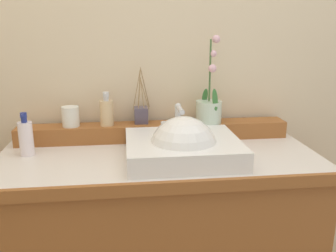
% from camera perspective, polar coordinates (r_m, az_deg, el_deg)
% --- Properties ---
extents(wall_back, '(3.05, 0.20, 2.51)m').
position_cam_1_polar(wall_back, '(1.75, -2.77, 10.90)').
color(wall_back, beige).
rests_on(wall_back, ground).
extents(vanity_cabinet, '(1.27, 0.56, 0.90)m').
position_cam_1_polar(vanity_cabinet, '(1.66, -1.34, -19.15)').
color(vanity_cabinet, '#985628').
rests_on(vanity_cabinet, ground).
extents(back_ledge, '(1.20, 0.11, 0.07)m').
position_cam_1_polar(back_ledge, '(1.63, -2.16, -0.83)').
color(back_ledge, '#985628').
rests_on(back_ledge, vanity_cabinet).
extents(sink_basin, '(0.43, 0.38, 0.28)m').
position_cam_1_polar(sink_basin, '(1.39, 2.39, -3.71)').
color(sink_basin, white).
rests_on(sink_basin, vanity_cabinet).
extents(potted_plant, '(0.11, 0.12, 0.38)m').
position_cam_1_polar(potted_plant, '(1.63, 6.48, 3.07)').
color(potted_plant, beige).
rests_on(potted_plant, back_ledge).
extents(soap_dispenser, '(0.06, 0.06, 0.15)m').
position_cam_1_polar(soap_dispenser, '(1.60, -9.60, 2.19)').
color(soap_dispenser, '#DAB886').
rests_on(soap_dispenser, back_ledge).
extents(tumbler_cup, '(0.07, 0.07, 0.09)m').
position_cam_1_polar(tumbler_cup, '(1.62, -15.04, 1.44)').
color(tumbler_cup, white).
rests_on(tumbler_cup, back_ledge).
extents(reed_diffuser, '(0.08, 0.09, 0.25)m').
position_cam_1_polar(reed_diffuser, '(1.63, -4.25, 1.85)').
color(reed_diffuser, '#4F4657').
rests_on(reed_diffuser, back_ledge).
extents(lotion_bottle, '(0.06, 0.06, 0.17)m').
position_cam_1_polar(lotion_bottle, '(1.53, -21.40, -1.71)').
color(lotion_bottle, white).
rests_on(lotion_bottle, vanity_cabinet).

